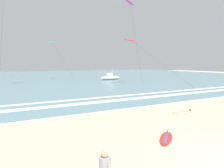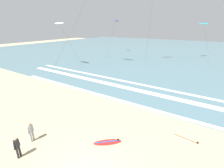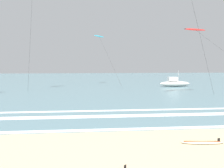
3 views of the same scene
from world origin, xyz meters
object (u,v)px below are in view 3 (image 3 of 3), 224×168
object	(u,v)px
kite_red_mid_center	(195,30)
offshore_boat	(175,83)
surfboard_left_pile	(202,142)
kite_cyan_distant_high	(99,36)

from	to	relation	value
kite_red_mid_center	offshore_boat	bearing A→B (deg)	82.79
surfboard_left_pile	kite_cyan_distant_high	size ratio (longest dim) A/B	0.24
kite_cyan_distant_high	offshore_boat	world-z (taller)	kite_cyan_distant_high
surfboard_left_pile	kite_red_mid_center	bearing A→B (deg)	67.83
surfboard_left_pile	kite_red_mid_center	size ratio (longest dim) A/B	0.21
kite_red_mid_center	kite_cyan_distant_high	world-z (taller)	kite_cyan_distant_high
kite_red_mid_center	offshore_boat	world-z (taller)	kite_red_mid_center
surfboard_left_pile	offshore_boat	xyz separation A→B (m)	(9.59, 31.28, 0.51)
surfboard_left_pile	kite_red_mid_center	world-z (taller)	kite_red_mid_center
kite_cyan_distant_high	offshore_boat	xyz separation A→B (m)	(12.44, -4.50, -8.11)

